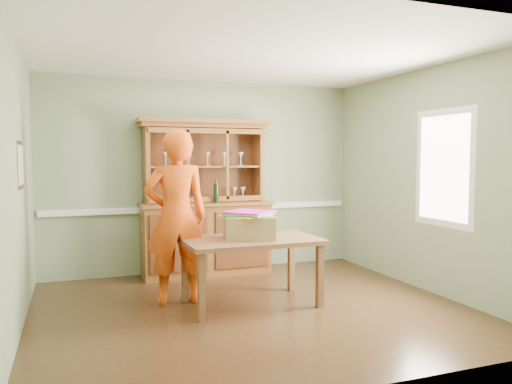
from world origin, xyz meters
name	(u,v)px	position (x,y,z in m)	size (l,w,h in m)	color
floor	(252,309)	(0.00, 0.00, 0.00)	(4.50, 4.50, 0.00)	#442B16
ceiling	(252,53)	(0.00, 0.00, 2.70)	(4.50, 4.50, 0.00)	white
wall_back	(205,176)	(0.00, 2.00, 1.35)	(4.50, 4.50, 0.00)	gray
wall_left	(16,188)	(-2.25, 0.00, 1.35)	(4.00, 4.00, 0.00)	gray
wall_right	(427,180)	(2.25, 0.00, 1.35)	(4.00, 4.00, 0.00)	gray
wall_front	(352,198)	(0.00, -2.00, 1.35)	(4.50, 4.50, 0.00)	gray
chair_rail	(205,208)	(0.00, 1.98, 0.90)	(4.41, 0.05, 0.08)	white
framed_map	(21,165)	(-2.23, 0.30, 1.55)	(0.03, 0.60, 0.46)	#331F14
window_panel	(443,168)	(2.23, -0.30, 1.50)	(0.03, 0.96, 1.36)	white
china_hutch	(206,220)	(-0.05, 1.76, 0.75)	(1.82, 0.60, 2.14)	brown
dining_table	(251,246)	(0.05, 0.17, 0.65)	(1.48, 0.90, 0.74)	brown
cardboard_box	(249,227)	(0.02, 0.17, 0.86)	(0.53, 0.42, 0.25)	tan
kite_stack	(247,213)	(0.02, 0.20, 1.01)	(0.63, 0.63, 0.05)	#F3FF20
person	(176,217)	(-0.70, 0.52, 0.96)	(0.70, 0.46, 1.92)	#E34A0E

